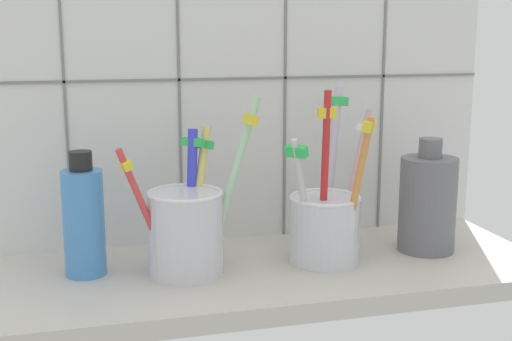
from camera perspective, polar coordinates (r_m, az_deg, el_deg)
The scene contains 6 objects.
counter_slab at distance 74.83cm, azimuth 0.08°, elevation -8.79°, with size 64.00×22.00×2.00cm, color #BCB7AD.
tile_wall_back at distance 81.88cm, azimuth -2.10°, elevation 8.41°, with size 64.00×2.20×45.00cm.
toothbrush_cup_left at distance 71.95cm, azimuth -5.86°, elevation -4.70°, with size 15.31×8.57×18.52cm.
toothbrush_cup_right at distance 75.73cm, azimuth 5.74°, elevation -4.19°, with size 11.89×11.86×19.11cm.
ceramic_vase at distance 80.90cm, azimuth 14.15°, elevation -2.62°, with size 6.50×6.50×13.16cm.
soap_bottle at distance 72.86cm, azimuth -14.21°, elevation -4.03°, with size 4.26×4.26×13.12cm.
Camera 1 is at (-18.00, -67.74, 27.21)cm, focal length 47.86 mm.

